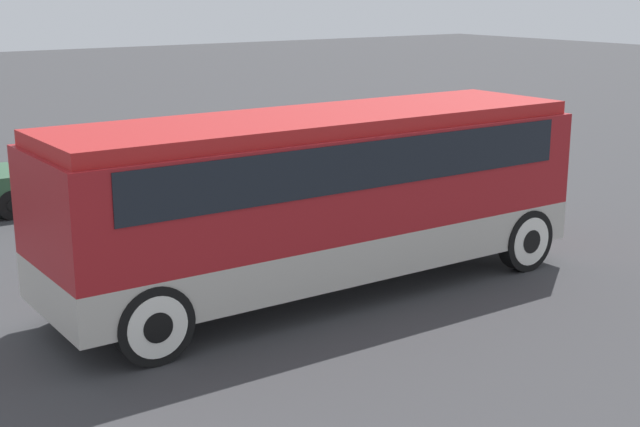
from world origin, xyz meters
name	(u,v)px	position (x,y,z in m)	size (l,w,h in m)	color
ground_plane	(320,291)	(0.00, 0.00, 0.00)	(120.00, 120.00, 0.00)	#38383A
tour_bus	(325,185)	(0.10, 0.00, 1.79)	(9.10, 2.58, 2.96)	#B7B2A8
parked_car_mid	(272,159)	(3.67, 7.42, 0.67)	(4.33, 1.95, 1.32)	silver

